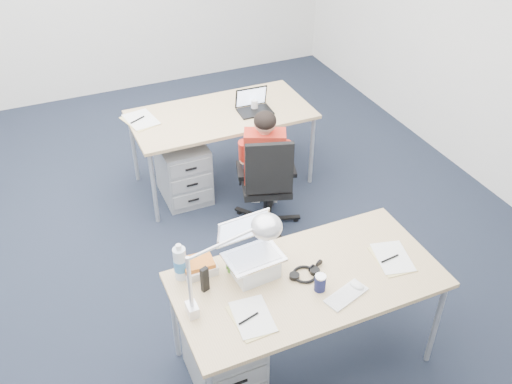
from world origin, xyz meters
TOP-DOWN VIEW (x-y plane):
  - floor at (0.00, 0.00)m, footprint 7.00×7.00m
  - room at (0.00, 0.00)m, footprint 6.02×7.02m
  - desk_near at (0.50, -1.02)m, footprint 1.60×0.80m
  - desk_far at (0.76, 1.12)m, footprint 1.60×0.80m
  - office_chair at (0.85, 0.35)m, footprint 0.73×0.73m
  - seated_person at (0.90, 0.49)m, footprint 0.49×0.64m
  - drawer_pedestal_near at (-0.04, -0.97)m, footprint 0.40×0.50m
  - drawer_pedestal_far at (0.35, 1.05)m, footprint 0.40×0.50m
  - silver_laptop at (0.22, -0.85)m, footprint 0.35×0.29m
  - wireless_keyboard at (0.63, -1.24)m, footprint 0.29×0.19m
  - computer_mouse at (0.72, -1.20)m, footprint 0.09×0.11m
  - headphones at (0.49, -0.99)m, footprint 0.21×0.17m
  - can_koozie at (0.52, -1.13)m, footprint 0.08×0.08m
  - water_bottle at (-0.19, -0.71)m, footprint 0.09×0.09m
  - bear_figurine at (0.11, -0.78)m, footprint 0.08×0.06m
  - book_stack at (-0.07, -0.71)m, footprint 0.20×0.16m
  - cordless_phone at (-0.09, -0.87)m, footprint 0.05×0.04m
  - papers_left at (0.07, -1.18)m, footprint 0.21×0.29m
  - papers_right at (1.05, -1.08)m, footprint 0.25×0.32m
  - sunglasses at (0.58, -0.96)m, footprint 0.13×0.09m
  - desk_lamp at (-0.05, -1.01)m, footprint 0.53×0.31m
  - dark_laptop at (1.04, 1.02)m, footprint 0.31×0.30m
  - far_cup at (1.06, 1.07)m, footprint 0.07×0.07m
  - far_papers at (0.06, 1.27)m, footprint 0.29×0.37m

SIDE VIEW (x-z plane):
  - floor at x=0.00m, z-range 0.00..0.00m
  - office_chair at x=0.85m, z-range -0.20..0.72m
  - drawer_pedestal_near at x=-0.04m, z-range 0.00..0.55m
  - drawer_pedestal_far at x=0.35m, z-range 0.00..0.55m
  - seated_person at x=0.90m, z-range 0.01..1.08m
  - desk_near at x=0.50m, z-range 0.32..1.05m
  - desk_far at x=0.76m, z-range 0.32..1.05m
  - far_papers at x=0.06m, z-range 0.73..0.74m
  - papers_left at x=0.07m, z-range 0.73..0.74m
  - papers_right at x=1.05m, z-range 0.73..0.74m
  - wireless_keyboard at x=0.63m, z-range 0.73..0.74m
  - sunglasses at x=0.58m, z-range 0.73..0.76m
  - headphones at x=0.49m, z-range 0.73..0.76m
  - computer_mouse at x=0.72m, z-range 0.73..0.76m
  - book_stack at x=-0.07m, z-range 0.73..0.82m
  - far_cup at x=1.06m, z-range 0.73..0.82m
  - can_koozie at x=0.52m, z-range 0.73..0.84m
  - bear_figurine at x=0.11m, z-range 0.73..0.86m
  - cordless_phone at x=-0.09m, z-range 0.73..0.90m
  - dark_laptop at x=1.04m, z-range 0.73..0.94m
  - water_bottle at x=-0.19m, z-range 0.73..0.98m
  - silver_laptop at x=0.22m, z-range 0.73..1.08m
  - desk_lamp at x=-0.05m, z-range 0.73..1.30m
  - room at x=0.00m, z-range 0.31..3.12m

